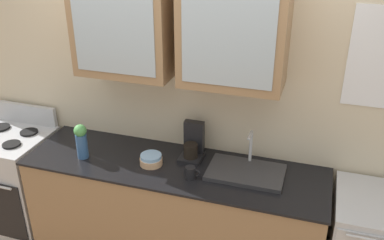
{
  "coord_description": "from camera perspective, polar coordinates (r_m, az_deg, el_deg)",
  "views": [
    {
      "loc": [
        0.98,
        -2.57,
        2.65
      ],
      "look_at": [
        0.15,
        0.0,
        1.33
      ],
      "focal_mm": 40.01,
      "sensor_mm": 36.0,
      "label": 1
    }
  ],
  "objects": [
    {
      "name": "vase",
      "position": [
        3.38,
        -14.53,
        -2.62
      ],
      "size": [
        0.1,
        0.1,
        0.28
      ],
      "color": "#33598C",
      "rests_on": "counter"
    },
    {
      "name": "counter",
      "position": [
        3.52,
        -2.41,
        -12.45
      ],
      "size": [
        2.31,
        0.67,
        0.92
      ],
      "color": "#93704C",
      "rests_on": "ground_plane"
    },
    {
      "name": "back_wall_unit",
      "position": [
        3.27,
        -0.78,
        4.77
      ],
      "size": [
        4.22,
        0.47,
        2.51
      ],
      "color": "beige",
      "rests_on": "ground_plane"
    },
    {
      "name": "bowl_stack",
      "position": [
        3.26,
        -5.47,
        -5.27
      ],
      "size": [
        0.17,
        0.17,
        0.08
      ],
      "color": "#E0AD7F",
      "rests_on": "counter"
    },
    {
      "name": "stove_range",
      "position": [
        4.19,
        -22.44,
        -7.53
      ],
      "size": [
        0.65,
        0.65,
        1.1
      ],
      "color": "silver",
      "rests_on": "ground_plane"
    },
    {
      "name": "coffee_maker",
      "position": [
        3.3,
        0.08,
        -3.35
      ],
      "size": [
        0.17,
        0.2,
        0.29
      ],
      "color": "black",
      "rests_on": "counter"
    },
    {
      "name": "cup_near_sink",
      "position": [
        3.08,
        -0.18,
        -7.04
      ],
      "size": [
        0.11,
        0.07,
        0.09
      ],
      "color": "black",
      "rests_on": "counter"
    },
    {
      "name": "sink_faucet",
      "position": [
        3.16,
        7.2,
        -6.81
      ],
      "size": [
        0.55,
        0.35,
        0.29
      ],
      "color": "#2D2D30",
      "rests_on": "counter"
    }
  ]
}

